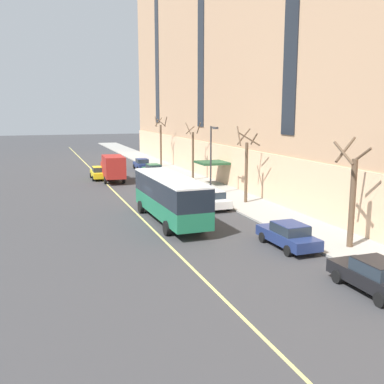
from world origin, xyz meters
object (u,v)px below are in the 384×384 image
at_px(taxi_cab, 99,173).
at_px(street_tree_near_corner, 352,195).
at_px(street_tree_far_downtown, 161,141).
at_px(parked_car_navy_6, 142,164).
at_px(fire_hydrant, 159,168).
at_px(parked_car_green_4, 153,170).
at_px(parked_car_black_1, 375,276).
at_px(street_tree_far_uptown, 193,152).
at_px(city_bus, 170,196).
at_px(parked_car_white_2, 211,199).
at_px(street_lamp, 212,153).
at_px(parked_car_champagne_3, 184,185).
at_px(box_truck, 113,167).
at_px(street_tree_mid_block, 246,165).
at_px(parked_car_navy_0, 288,235).

xyz_separation_m(taxi_cab, street_tree_near_corner, (10.28, -33.16, 2.53)).
bearing_deg(street_tree_near_corner, street_tree_far_downtown, 89.95).
bearing_deg(parked_car_navy_6, fire_hydrant, -62.13).
relative_size(parked_car_green_4, fire_hydrant, 6.69).
distance_m(parked_car_black_1, parked_car_green_4, 39.24).
bearing_deg(parked_car_black_1, street_tree_far_uptown, 84.54).
distance_m(city_bus, parked_car_white_2, 6.16).
distance_m(taxi_cab, street_lamp, 17.58).
distance_m(taxi_cab, street_tree_far_downtown, 14.13).
bearing_deg(parked_car_champagne_3, street_tree_far_uptown, 64.34).
relative_size(city_bus, box_truck, 1.65).
height_order(city_bus, fire_hydrant, city_bus).
xyz_separation_m(street_tree_far_downtown, fire_hydrant, (-1.69, -5.10, -3.34)).
distance_m(city_bus, box_truck, 20.72).
bearing_deg(box_truck, street_tree_mid_block, -61.18).
relative_size(box_truck, street_tree_far_downtown, 0.93).
bearing_deg(parked_car_green_4, parked_car_navy_6, 88.62).
bearing_deg(parked_car_champagne_3, parked_car_navy_0, -89.74).
bearing_deg(street_tree_near_corner, box_truck, 106.49).
relative_size(taxi_cab, street_tree_far_downtown, 0.62).
height_order(city_bus, parked_car_navy_0, city_bus).
xyz_separation_m(parked_car_white_2, taxi_cab, (-6.78, 19.73, -0.00)).
height_order(parked_car_black_1, box_truck, box_truck).
relative_size(parked_car_green_4, street_tree_far_downtown, 0.67).
height_order(street_tree_far_uptown, fire_hydrant, street_tree_far_uptown).
height_order(parked_car_white_2, street_tree_far_downtown, street_tree_far_downtown).
distance_m(parked_car_white_2, street_tree_far_downtown, 29.26).
bearing_deg(parked_car_white_2, parked_car_navy_0, -89.17).
distance_m(parked_car_navy_0, parked_car_black_1, 7.23).
xyz_separation_m(parked_car_black_1, parked_car_green_4, (-0.25, 39.24, -0.00)).
bearing_deg(fire_hydrant, parked_car_navy_6, 117.87).
bearing_deg(city_bus, street_tree_far_downtown, 75.64).
distance_m(city_bus, street_lamp, 11.09).
relative_size(street_tree_far_downtown, street_lamp, 1.09).
xyz_separation_m(parked_car_white_2, parked_car_navy_6, (0.20, 26.89, -0.00)).
bearing_deg(parked_car_black_1, parked_car_navy_0, 90.90).
height_order(parked_car_navy_6, street_tree_far_uptown, street_tree_far_uptown).
distance_m(street_lamp, fire_hydrant, 19.28).
bearing_deg(parked_car_navy_0, parked_car_navy_6, 89.96).
distance_m(parked_car_navy_6, box_truck, 11.43).
bearing_deg(street_tree_far_uptown, parked_car_navy_0, -97.16).
distance_m(street_tree_far_uptown, fire_hydrant, 9.62).
distance_m(parked_car_black_1, taxi_cab, 39.63).
distance_m(parked_car_navy_6, street_tree_near_corner, 40.54).
relative_size(parked_car_navy_6, street_tree_near_corner, 0.67).
bearing_deg(parked_car_black_1, street_tree_near_corner, 61.13).
relative_size(box_truck, street_tree_near_corner, 1.03).
relative_size(street_tree_mid_block, fire_hydrant, 9.33).
xyz_separation_m(parked_car_navy_0, parked_car_white_2, (-0.18, 12.03, 0.00)).
bearing_deg(street_lamp, street_tree_mid_block, -69.71).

